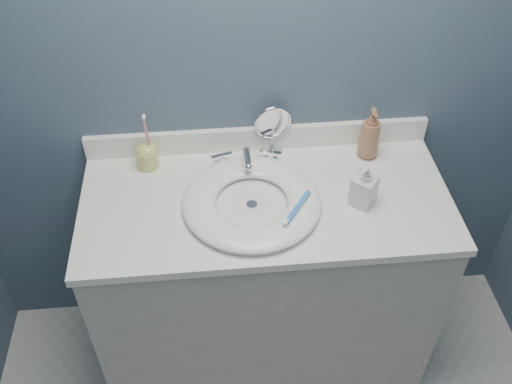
{
  "coord_description": "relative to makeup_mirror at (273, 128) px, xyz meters",
  "views": [
    {
      "loc": [
        -0.16,
        -0.36,
        2.18
      ],
      "look_at": [
        -0.04,
        0.94,
        0.94
      ],
      "focal_mm": 40.0,
      "sensor_mm": 36.0,
      "label": 1
    }
  ],
  "objects": [
    {
      "name": "countertop",
      "position": [
        -0.05,
        -0.24,
        -0.12
      ],
      "size": [
        1.22,
        0.57,
        0.03
      ],
      "primitive_type": "cube",
      "color": "white",
      "rests_on": "vanity_cabinet"
    },
    {
      "name": "soap_bottle_amber",
      "position": [
        0.33,
        -0.05,
        -0.01
      ],
      "size": [
        0.08,
        0.08,
        0.2
      ],
      "primitive_type": "imported",
      "rotation": [
        0.0,
        0.0,
        -0.06
      ],
      "color": "#936242",
      "rests_on": "countertop"
    },
    {
      "name": "basin",
      "position": [
        -0.1,
        -0.27,
        -0.09
      ],
      "size": [
        0.45,
        0.45,
        0.04
      ],
      "primitive_type": null,
      "color": "white",
      "rests_on": "countertop"
    },
    {
      "name": "drain",
      "position": [
        -0.1,
        -0.27,
        -0.1
      ],
      "size": [
        0.04,
        0.04,
        0.01
      ],
      "primitive_type": "cylinder",
      "color": "silver",
      "rests_on": "countertop"
    },
    {
      "name": "back_wall",
      "position": [
        -0.05,
        0.04,
        0.21
      ],
      "size": [
        2.2,
        0.02,
        2.4
      ],
      "primitive_type": "cube",
      "color": "#445C67",
      "rests_on": "ground"
    },
    {
      "name": "vanity_cabinet",
      "position": [
        -0.05,
        -0.24,
        -0.56
      ],
      "size": [
        1.2,
        0.55,
        0.85
      ],
      "primitive_type": "cube",
      "color": "beige",
      "rests_on": "ground"
    },
    {
      "name": "makeup_mirror",
      "position": [
        0.0,
        0.0,
        0.0
      ],
      "size": [
        0.13,
        0.07,
        0.19
      ],
      "rotation": [
        0.0,
        0.0,
        0.13
      ],
      "color": "silver",
      "rests_on": "countertop"
    },
    {
      "name": "soap_bottle_clear",
      "position": [
        0.26,
        -0.29,
        -0.03
      ],
      "size": [
        0.1,
        0.1,
        0.16
      ],
      "primitive_type": "imported",
      "rotation": [
        0.0,
        0.0,
        -0.72
      ],
      "color": "silver",
      "rests_on": "countertop"
    },
    {
      "name": "backsplash",
      "position": [
        -0.05,
        0.02,
        -0.06
      ],
      "size": [
        1.22,
        0.02,
        0.09
      ],
      "primitive_type": "cube",
      "color": "white",
      "rests_on": "countertop"
    },
    {
      "name": "toothbrush_lying",
      "position": [
        0.04,
        -0.34,
        -0.06
      ],
      "size": [
        0.11,
        0.15,
        0.02
      ],
      "rotation": [
        0.0,
        0.0,
        0.96
      ],
      "color": "#3574BD",
      "rests_on": "basin"
    },
    {
      "name": "toothbrush_holder",
      "position": [
        -0.44,
        -0.04,
        -0.06
      ],
      "size": [
        0.08,
        0.08,
        0.22
      ],
      "rotation": [
        0.0,
        0.0,
        -0.26
      ],
      "color": "#C9CA65",
      "rests_on": "countertop"
    },
    {
      "name": "faucet",
      "position": [
        -0.1,
        -0.07,
        -0.08
      ],
      "size": [
        0.25,
        0.13,
        0.07
      ],
      "color": "silver",
      "rests_on": "countertop"
    }
  ]
}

